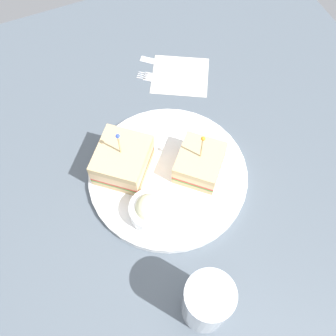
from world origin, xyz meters
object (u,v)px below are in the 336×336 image
(sandwich_half_back, at_px, (200,163))
(coleslaw_bowl, at_px, (151,210))
(napkin, at_px, (180,76))
(fork, at_px, (160,79))
(drink_glass, at_px, (207,303))
(plate, at_px, (168,175))
(sandwich_half_front, at_px, (123,160))
(knife, at_px, (166,64))

(sandwich_half_back, relative_size, coleslaw_bowl, 1.58)
(coleslaw_bowl, distance_m, napkin, 0.32)
(fork, bearing_deg, napkin, -10.84)
(drink_glass, height_order, napkin, drink_glass)
(napkin, xyz_separation_m, fork, (-0.04, 0.01, 0.00))
(plate, xyz_separation_m, sandwich_half_front, (-0.07, 0.04, 0.04))
(coleslaw_bowl, xyz_separation_m, knife, (0.16, 0.31, -0.03))
(plate, xyz_separation_m, coleslaw_bowl, (-0.06, -0.06, 0.03))
(drink_glass, bearing_deg, sandwich_half_back, 66.72)
(plate, distance_m, drink_glass, 0.24)
(sandwich_half_back, xyz_separation_m, napkin, (0.06, 0.22, -0.04))
(sandwich_half_back, height_order, coleslaw_bowl, sandwich_half_back)
(knife, bearing_deg, drink_glass, -106.53)
(drink_glass, bearing_deg, fork, 75.76)
(coleslaw_bowl, xyz_separation_m, napkin, (0.17, 0.27, -0.03))
(napkin, bearing_deg, fork, 169.16)
(sandwich_half_back, xyz_separation_m, knife, (0.05, 0.26, -0.04))
(fork, bearing_deg, sandwich_half_front, -128.99)
(napkin, bearing_deg, plate, -119.36)
(sandwich_half_back, height_order, drink_glass, sandwich_half_back)
(sandwich_half_front, bearing_deg, napkin, 42.06)
(sandwich_half_front, relative_size, napkin, 1.10)
(drink_glass, xyz_separation_m, knife, (0.14, 0.48, -0.05))
(sandwich_half_front, xyz_separation_m, fork, (0.14, 0.17, -0.04))
(drink_glass, height_order, knife, drink_glass)
(sandwich_half_front, distance_m, sandwich_half_back, 0.13)
(sandwich_half_back, bearing_deg, plate, 165.30)
(sandwich_half_front, distance_m, napkin, 0.25)
(sandwich_half_front, xyz_separation_m, napkin, (0.18, 0.17, -0.04))
(sandwich_half_front, height_order, knife, sandwich_half_front)
(coleslaw_bowl, relative_size, drink_glass, 0.60)
(sandwich_half_front, relative_size, knife, 1.19)
(coleslaw_bowl, bearing_deg, sandwich_half_back, 22.71)
(knife, bearing_deg, napkin, -69.24)
(coleslaw_bowl, bearing_deg, plate, 46.60)
(plate, height_order, napkin, plate)
(drink_glass, bearing_deg, sandwich_half_front, 95.87)
(plate, relative_size, sandwich_half_back, 2.55)
(napkin, distance_m, knife, 0.04)
(napkin, bearing_deg, coleslaw_bowl, -122.98)
(plate, distance_m, napkin, 0.24)
(plate, bearing_deg, drink_glass, -99.76)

